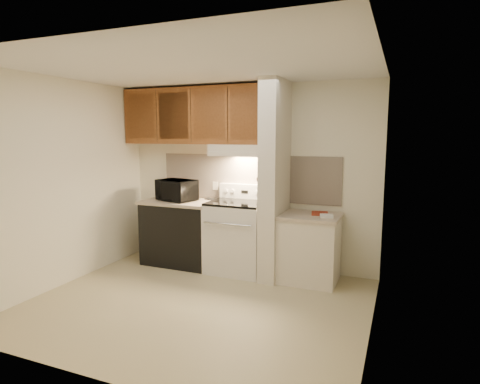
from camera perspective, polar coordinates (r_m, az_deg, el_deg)
The scene contains 50 objects.
floor at distance 4.57m, azimuth -6.09°, elevation -15.50°, with size 3.60×3.60×0.00m, color tan.
ceiling at distance 4.24m, azimuth -6.62°, elevation 17.21°, with size 3.60×3.60×0.00m, color white.
wall_back at distance 5.58m, azimuth 1.04°, elevation 2.20°, with size 3.60×0.02×2.50m, color white.
wall_left at distance 5.32m, azimuth -23.64°, elevation 1.23°, with size 0.02×3.00×2.50m, color white.
wall_right at distance 3.72m, azimuth 18.80°, elevation -1.23°, with size 0.02×3.00×2.50m, color white.
backsplash at distance 5.57m, azimuth 1.00°, elevation 2.04°, with size 2.60×0.02×0.63m, color #F4DBC5.
range_body at distance 5.40m, azimuth -0.31°, elevation -6.51°, with size 0.76×0.65×0.92m, color silver.
oven_window at distance 5.11m, azimuth -1.69°, elevation -6.91°, with size 0.50×0.01×0.30m, color black.
oven_handle at distance 5.03m, azimuth -1.87°, elevation -4.59°, with size 0.02×0.02×0.65m, color silver.
cooktop at distance 5.30m, azimuth -0.32°, elevation -1.54°, with size 0.74×0.64×0.03m, color black.
range_backguard at distance 5.55m, azimuth 0.81°, elevation 0.09°, with size 0.76×0.08×0.20m, color silver.
range_display at distance 5.51m, azimuth 0.65°, elevation 0.03°, with size 0.10×0.01×0.04m, color black.
range_knob_left_outer at distance 5.61m, azimuth -2.02°, elevation 0.18°, with size 0.05×0.05×0.02m, color silver.
range_knob_left_inner at distance 5.57m, azimuth -1.08°, elevation 0.13°, with size 0.05×0.05×0.02m, color silver.
range_knob_right_inner at distance 5.44m, azimuth 2.40°, elevation -0.07°, with size 0.05×0.05×0.02m, color silver.
range_knob_right_outer at distance 5.41m, azimuth 3.40°, elevation -0.13°, with size 0.05×0.05×0.02m, color silver.
dishwasher_front at distance 5.80m, azimuth -8.37°, elevation -5.83°, with size 1.00×0.63×0.87m, color black.
left_countertop at distance 5.71m, azimuth -8.46°, elevation -1.39°, with size 1.04×0.67×0.04m, color #B6A48D.
spoon_rest at distance 5.69m, azimuth -3.97°, elevation -1.07°, with size 0.24×0.08×0.02m, color black.
teal_jar at distance 5.70m, azimuth -10.46°, elevation -0.74°, with size 0.09×0.09×0.10m, color #21706F.
outlet at distance 5.76m, azimuth -3.51°, elevation 0.88°, with size 0.08×0.01×0.12m, color beige.
microwave at distance 5.69m, azimuth -9.03°, elevation 0.26°, with size 0.53×0.36×0.29m, color black.
partition_pillar at distance 5.08m, azimuth 4.98°, elevation 1.59°, with size 0.22×0.70×2.50m, color silver.
pillar_trim at distance 5.11m, azimuth 3.74°, elevation 2.20°, with size 0.01×0.70×0.04m, color brown.
knife_strip at distance 5.06m, azimuth 3.50°, elevation 2.38°, with size 0.02×0.42×0.04m, color black.
knife_blade_a at distance 4.94m, azimuth 2.79°, elevation 1.07°, with size 0.01×0.04×0.16m, color silver.
knife_handle_a at distance 4.90m, azimuth 2.73°, elevation 2.78°, with size 0.02×0.02×0.10m, color black.
knife_blade_b at distance 5.00m, azimuth 3.02°, elevation 1.03°, with size 0.01×0.04×0.18m, color silver.
knife_handle_b at distance 4.98m, azimuth 3.04°, elevation 2.86°, with size 0.02×0.02×0.10m, color black.
knife_blade_c at distance 5.09m, azimuth 3.41°, elevation 1.05°, with size 0.01×0.04×0.20m, color silver.
knife_handle_c at distance 5.07m, azimuth 3.41°, elevation 2.96°, with size 0.02×0.02×0.10m, color black.
knife_blade_d at distance 5.14m, azimuth 3.60°, elevation 1.34°, with size 0.01×0.04×0.16m, color silver.
knife_handle_d at distance 5.14m, azimuth 3.69°, elevation 3.03°, with size 0.02×0.02×0.10m, color black.
knife_blade_e at distance 5.24m, azimuth 3.96°, elevation 1.36°, with size 0.01×0.04×0.18m, color silver.
knife_handle_e at distance 5.23m, azimuth 3.99°, elevation 3.10°, with size 0.02×0.02×0.10m, color black.
oven_mitt at distance 5.29m, azimuth 4.15°, elevation 1.40°, with size 0.03×0.10×0.25m, color slate.
right_cab_base at distance 5.13m, azimuth 9.82°, elevation -8.07°, with size 0.70×0.60×0.81m, color beige.
right_countertop at distance 5.03m, azimuth 9.93°, elevation -3.41°, with size 0.74×0.64×0.04m, color #B6A48D.
red_folder at distance 5.10m, azimuth 11.28°, elevation -3.00°, with size 0.20×0.28×0.01m, color maroon.
white_box at distance 4.89m, azimuth 12.22°, elevation -3.35°, with size 0.15×0.10×0.04m, color white.
range_hood at distance 5.35m, azimuth 0.19°, elevation 5.98°, with size 0.78×0.44×0.15m, color beige.
hood_lip at distance 5.15m, azimuth -0.69°, elevation 5.39°, with size 0.78×0.04×0.06m, color beige.
upper_cabinets at distance 5.68m, azimuth -6.21°, elevation 10.70°, with size 2.18×0.33×0.77m, color brown.
cab_door_a at distance 5.98m, azimuth -13.97°, elevation 10.38°, with size 0.46×0.01×0.63m, color brown.
cab_gap_a at distance 5.83m, azimuth -11.77°, elevation 10.51°, with size 0.01×0.01×0.73m, color black.
cab_door_b at distance 5.68m, azimuth -9.45°, elevation 10.64°, with size 0.46×0.01×0.63m, color brown.
cab_gap_b at distance 5.54m, azimuth -7.01°, elevation 10.75°, with size 0.01×0.01×0.73m, color black.
cab_door_c at distance 5.42m, azimuth -4.44°, elevation 10.85°, with size 0.46×0.01×0.63m, color brown.
cab_gap_c at distance 5.30m, azimuth -1.76°, elevation 10.93°, with size 0.01×0.01×0.73m, color black.
cab_door_d at distance 5.20m, azimuth 1.04°, elevation 10.98°, with size 0.46×0.01×0.63m, color brown.
Camera 1 is at (2.01, -3.67, 1.83)m, focal length 30.00 mm.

